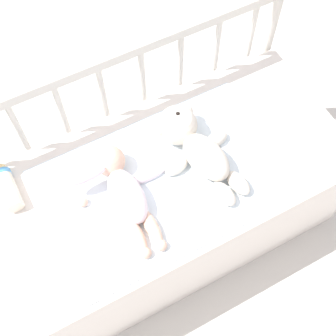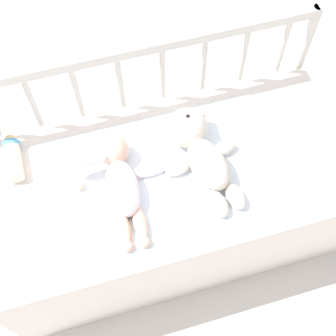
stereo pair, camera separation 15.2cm
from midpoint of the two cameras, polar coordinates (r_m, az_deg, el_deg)
The scene contains 7 objects.
ground_plane at distance 2.02m, azimuth -2.28°, elevation -7.45°, with size 12.00×12.00×0.00m, color silver.
crib_mattress at distance 1.79m, azimuth -2.56°, elevation -4.64°, with size 1.28×0.60×0.48m.
crib_rail at distance 1.68m, azimuth -7.98°, elevation 8.66°, with size 1.28×0.04×0.77m.
blanket at distance 1.56m, azimuth -3.26°, elevation -1.91°, with size 0.81×0.52×0.01m.
teddy_bear at distance 1.56m, azimuth 0.41°, elevation 2.70°, with size 0.27×0.40×0.14m.
baby at distance 1.52m, azimuth -8.29°, elevation -2.81°, with size 0.32×0.40×0.10m.
baby_bottle at distance 1.64m, azimuth -21.56°, elevation -2.32°, with size 0.06×0.18×0.06m.
Camera 1 is at (-0.34, -0.65, 1.88)m, focal length 50.00 mm.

